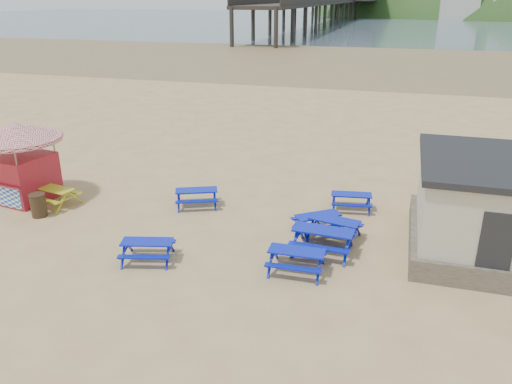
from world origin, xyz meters
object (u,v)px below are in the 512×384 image
(ice_cream_kiosk, at_px, (19,152))
(litter_bin, at_px, (38,205))
(picnic_table_blue_b, at_px, (351,202))
(picnic_table_blue_a, at_px, (197,198))
(picnic_table_yellow, at_px, (54,196))

(ice_cream_kiosk, bearing_deg, litter_bin, -29.62)
(picnic_table_blue_b, xyz_separation_m, litter_bin, (-11.33, -4.04, 0.13))
(picnic_table_blue_a, bearing_deg, litter_bin, -177.01)
(picnic_table_blue_a, xyz_separation_m, picnic_table_yellow, (-5.53, -1.52, 0.02))
(picnic_table_blue_b, bearing_deg, picnic_table_yellow, -174.82)
(picnic_table_blue_b, relative_size, ice_cream_kiosk, 0.42)
(ice_cream_kiosk, bearing_deg, picnic_table_blue_b, 20.17)
(picnic_table_blue_b, height_order, ice_cream_kiosk, ice_cream_kiosk)
(litter_bin, bearing_deg, ice_cream_kiosk, 142.00)
(picnic_table_blue_a, height_order, litter_bin, litter_bin)
(picnic_table_yellow, xyz_separation_m, litter_bin, (0.15, -1.13, 0.10))
(picnic_table_blue_b, bearing_deg, litter_bin, -169.40)
(picnic_table_blue_a, distance_m, picnic_table_blue_b, 6.12)
(picnic_table_yellow, relative_size, litter_bin, 2.17)
(ice_cream_kiosk, bearing_deg, picnic_table_yellow, 1.43)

